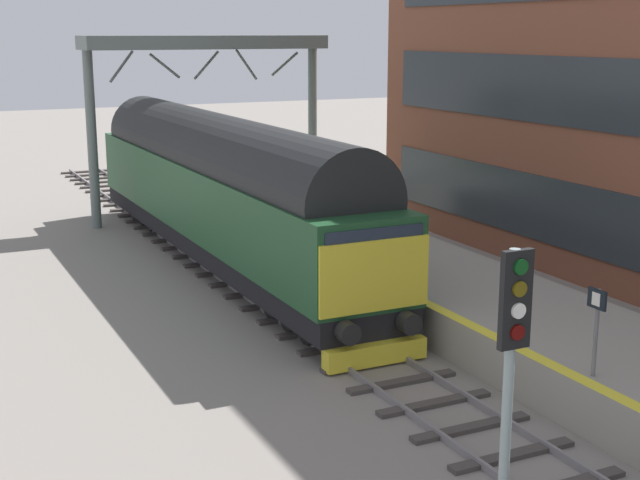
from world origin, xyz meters
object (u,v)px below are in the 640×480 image
at_px(platform_number_sign, 596,318).
at_px(waiting_passenger, 404,232).
at_px(diesel_locomotive, 221,186).
at_px(signal_post_near, 510,370).

relative_size(platform_number_sign, waiting_passenger, 1.00).
xyz_separation_m(platform_number_sign, waiting_passenger, (0.80, 8.03, -0.12)).
bearing_deg(diesel_locomotive, waiting_passenger, -65.15).
bearing_deg(diesel_locomotive, signal_post_near, -97.58).
bearing_deg(waiting_passenger, diesel_locomotive, 42.62).
xyz_separation_m(signal_post_near, waiting_passenger, (5.16, 11.14, -0.96)).
height_order(diesel_locomotive, signal_post_near, diesel_locomotive).
bearing_deg(signal_post_near, diesel_locomotive, 82.42).
height_order(signal_post_near, platform_number_sign, signal_post_near).
height_order(diesel_locomotive, waiting_passenger, diesel_locomotive).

